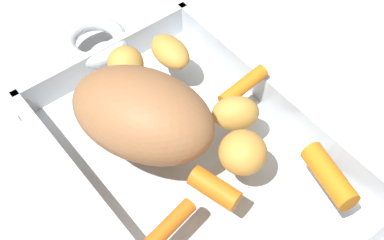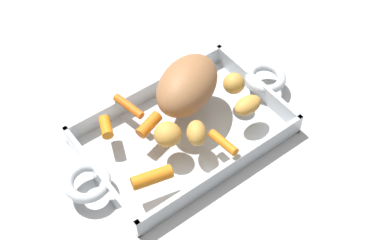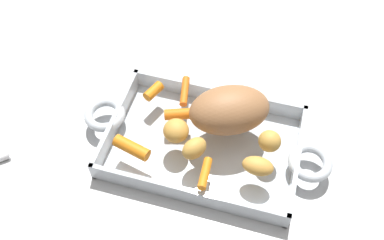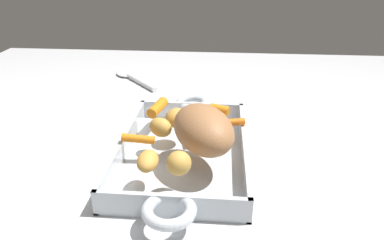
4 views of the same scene
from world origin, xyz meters
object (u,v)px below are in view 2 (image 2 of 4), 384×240
Objects in this scene: baby_carrot_long at (149,125)px; baby_carrot_short at (129,106)px; pork_roast at (187,85)px; potato_near_roast at (248,105)px; baby_carrot_southeast at (106,127)px; potato_golden_small at (168,134)px; roasting_dish at (184,132)px; baby_carrot_center_right at (223,142)px; potato_corner at (234,83)px; baby_carrot_southwest at (152,177)px; potato_golden_large at (197,133)px.

baby_carrot_long reaches higher than baby_carrot_short.
pork_roast is 2.69× the size of potato_near_roast.
baby_carrot_southeast is 0.11m from potato_golden_small.
pork_roast is 2.98× the size of baby_carrot_long.
roasting_dish is at bearing 125.58° from baby_carrot_short.
roasting_dish is 0.14m from baby_carrot_southeast.
baby_carrot_southeast is at bearing -46.00° from baby_carrot_center_right.
potato_golden_small is at bearing 33.99° from pork_roast.
potato_golden_small reaches higher than baby_carrot_center_right.
potato_corner is at bearing -177.42° from roasting_dish.
baby_carrot_center_right is at bearing 83.62° from pork_roast.
potato_near_roast is 0.05m from potato_corner.
baby_carrot_southwest is 1.43× the size of potato_golden_small.
baby_carrot_short is (-0.06, -0.02, -0.00)m from baby_carrot_southeast.
pork_roast is 0.19m from baby_carrot_southwest.
baby_carrot_center_right is (-0.08, 0.11, -0.00)m from baby_carrot_long.
potato_golden_large reaches higher than baby_carrot_long.
potato_near_roast is (-0.23, 0.11, 0.00)m from baby_carrot_southeast.
baby_carrot_southwest reaches higher than baby_carrot_long.
baby_carrot_short is (0.06, -0.09, 0.04)m from roasting_dish.
baby_carrot_long is 0.11m from baby_carrot_southwest.
pork_roast is 3.62× the size of potato_corner.
potato_golden_large is (0.12, -0.00, 0.00)m from potato_near_roast.
roasting_dish is 11.65× the size of potato_corner.
baby_carrot_long is 0.74× the size of baby_carrot_southwest.
potato_corner is at bearing -101.78° from potato_near_roast.
pork_roast is 0.13m from baby_carrot_center_right.
potato_corner is 0.86× the size of potato_golden_small.
pork_roast is 3.05× the size of potato_golden_large.
baby_carrot_short is 0.11m from potato_golden_small.
baby_carrot_long is 0.18m from potato_corner.
baby_carrot_southwest is 1.11× the size of baby_carrot_center_right.
roasting_dish is 0.14m from baby_carrot_southwest.
baby_carrot_southwest is 0.14m from baby_carrot_southeast.
potato_golden_large is at bearing -167.36° from baby_carrot_southwest.
potato_near_roast reaches higher than baby_carrot_southwest.
potato_golden_large is at bearing 126.40° from baby_carrot_long.
baby_carrot_center_right reaches higher than baby_carrot_short.
potato_corner reaches higher than baby_carrot_southwest.
baby_carrot_southeast is 0.87× the size of potato_golden_small.
pork_roast is 0.11m from baby_carrot_short.
potato_golden_small reaches higher than baby_carrot_southwest.
baby_carrot_southeast is at bearing 17.72° from baby_carrot_short.
baby_carrot_southwest is 0.09m from potato_golden_small.
baby_carrot_southwest is at bearing 37.16° from potato_golden_small.
potato_near_roast reaches higher than baby_carrot_short.
potato_golden_small reaches higher than potato_near_roast.
baby_carrot_short is 1.21× the size of potato_near_roast.
pork_roast is 0.09m from potato_corner.
potato_near_roast reaches higher than roasting_dish.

